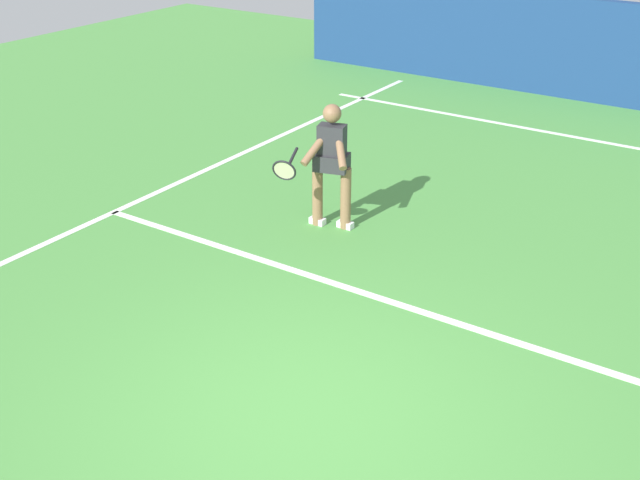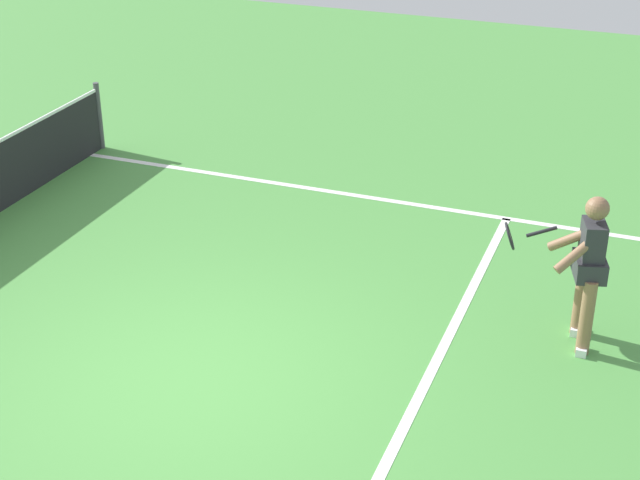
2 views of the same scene
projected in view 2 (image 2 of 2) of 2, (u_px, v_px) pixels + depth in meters
The scene contains 4 objects.
ground_plane at pixel (196, 375), 9.03m from camera, with size 27.93×27.93×0.00m, color #4C9342.
service_line_marking at pixel (406, 423), 8.39m from camera, with size 8.77×0.10×0.01m, color white.
sideline_right_marking at pixel (352, 195), 12.69m from camera, with size 0.10×19.48×0.01m, color white.
tennis_player at pixel (586, 265), 9.17m from camera, with size 0.66×1.07×1.55m.
Camera 2 is at (-6.61, -3.75, 5.17)m, focal length 54.96 mm.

